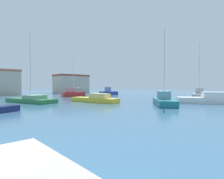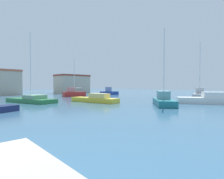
% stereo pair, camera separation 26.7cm
% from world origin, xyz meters
% --- Properties ---
extents(water, '(160.00, 160.00, 0.00)m').
position_xyz_m(water, '(15.00, 20.00, 0.00)').
color(water, '#38607F').
rests_on(water, ground).
extents(sailboat_teal_mid_harbor, '(5.95, 5.47, 9.42)m').
position_xyz_m(sailboat_teal_mid_harbor, '(20.09, 5.73, 0.63)').
color(sailboat_teal_mid_harbor, '#1E707A').
rests_on(sailboat_teal_mid_harbor, water).
extents(motorboat_white_distant_east, '(5.81, 7.20, 1.56)m').
position_xyz_m(motorboat_white_distant_east, '(26.24, 2.80, 0.57)').
color(motorboat_white_distant_east, white).
rests_on(motorboat_white_distant_east, water).
extents(motorboat_blue_far_left, '(4.70, 4.22, 2.01)m').
position_xyz_m(motorboat_blue_far_left, '(32.04, 29.16, 0.67)').
color(motorboat_blue_far_left, '#233D93').
rests_on(motorboat_blue_far_left, water).
extents(sailboat_red_distant_north, '(5.06, 2.30, 8.48)m').
position_xyz_m(sailboat_red_distant_north, '(20.86, 28.28, 0.74)').
color(sailboat_red_distant_north, '#B22823').
rests_on(sailboat_red_distant_north, water).
extents(motorboat_yellow_center_channel, '(3.58, 7.84, 1.30)m').
position_xyz_m(motorboat_yellow_center_channel, '(16.37, 14.64, 0.46)').
color(motorboat_yellow_center_channel, gold).
rests_on(motorboat_yellow_center_channel, water).
extents(sailboat_green_inner_mooring, '(4.93, 8.62, 10.08)m').
position_xyz_m(sailboat_green_inner_mooring, '(9.42, 20.59, 0.43)').
color(sailboat_green_inner_mooring, '#28703D').
rests_on(sailboat_green_inner_mooring, water).
extents(sailboat_grey_near_pier, '(5.95, 3.48, 9.99)m').
position_xyz_m(sailboat_grey_near_pier, '(32.94, 6.37, 0.70)').
color(sailboat_grey_near_pier, gray).
rests_on(sailboat_grey_near_pier, water).
extents(waterfront_apartments, '(6.68, 8.96, 6.35)m').
position_xyz_m(waterfront_apartments, '(11.09, 46.28, 3.18)').
color(waterfront_apartments, '#B2A893').
rests_on(waterfront_apartments, ground).
extents(harbor_office, '(9.76, 6.62, 5.78)m').
position_xyz_m(harbor_office, '(29.74, 44.25, 2.90)').
color(harbor_office, '#B2A893').
rests_on(harbor_office, ground).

